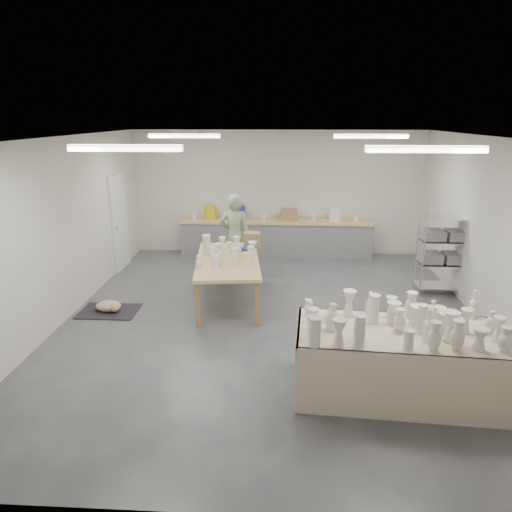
# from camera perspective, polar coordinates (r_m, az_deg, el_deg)

# --- Properties ---
(room) EXTENTS (8.00, 8.02, 3.00)m
(room) POSITION_cam_1_polar(r_m,az_deg,el_deg) (7.30, 1.46, 7.19)
(room) COLOR #424449
(room) RESTS_ON ground
(back_counter) EXTENTS (4.60, 0.60, 1.24)m
(back_counter) POSITION_cam_1_polar(r_m,az_deg,el_deg) (11.15, 2.48, 2.42)
(back_counter) COLOR tan
(back_counter) RESTS_ON ground
(wire_shelf) EXTENTS (0.88, 0.48, 1.80)m
(wire_shelf) POSITION_cam_1_polar(r_m,az_deg,el_deg) (9.36, 22.36, 0.97)
(wire_shelf) COLOR silver
(wire_shelf) RESTS_ON ground
(drying_table) EXTENTS (2.49, 1.31, 1.23)m
(drying_table) POSITION_cam_1_polar(r_m,az_deg,el_deg) (5.95, 17.06, -12.26)
(drying_table) COLOR olive
(drying_table) RESTS_ON ground
(work_table) EXTENTS (1.34, 2.32, 1.21)m
(work_table) POSITION_cam_1_polar(r_m,az_deg,el_deg) (8.35, -3.24, -0.16)
(work_table) COLOR tan
(work_table) RESTS_ON ground
(rug) EXTENTS (1.00, 0.70, 0.02)m
(rug) POSITION_cam_1_polar(r_m,az_deg,el_deg) (8.52, -17.90, -6.58)
(rug) COLOR black
(rug) RESTS_ON ground
(cat) EXTENTS (0.51, 0.41, 0.19)m
(cat) POSITION_cam_1_polar(r_m,az_deg,el_deg) (8.46, -17.86, -5.96)
(cat) COLOR white
(cat) RESTS_ON rug
(potter) EXTENTS (0.69, 0.50, 1.79)m
(potter) POSITION_cam_1_polar(r_m,az_deg,el_deg) (9.59, -2.64, 2.51)
(potter) COLOR gray
(potter) RESTS_ON ground
(red_stool) EXTENTS (0.36, 0.36, 0.30)m
(red_stool) POSITION_cam_1_polar(r_m,az_deg,el_deg) (10.03, -2.44, -0.60)
(red_stool) COLOR red
(red_stool) RESTS_ON ground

